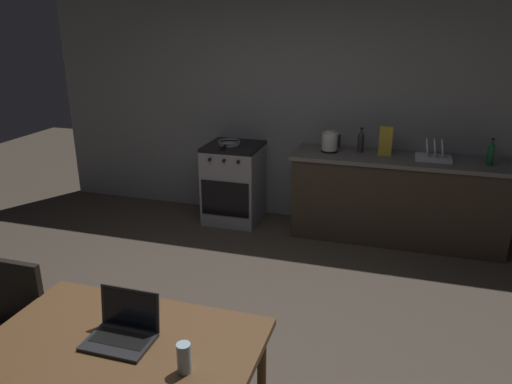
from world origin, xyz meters
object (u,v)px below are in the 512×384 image
Objects in this scene: dining_table at (123,354)px; drinking_glass at (184,358)px; electric_kettle at (330,142)px; chair at (6,329)px; stove_oven at (234,183)px; frying_pan at (229,143)px; bottle at (491,152)px; laptop at (123,331)px; cereal_box at (386,141)px; bottle_b at (361,141)px; dish_rack at (434,155)px.

drinking_glass is (0.38, -0.10, 0.14)m from dining_table.
electric_kettle is 1.54× the size of drinking_glass.
electric_kettle is at bearing 81.20° from dining_table.
stove_oven is at bearing 67.90° from chair.
stove_oven is at bearing 105.72° from drinking_glass.
stove_oven is 0.47m from frying_pan.
bottle is (1.53, -0.05, 0.02)m from electric_kettle.
stove_oven is at bearing 178.95° from bottle.
bottle is at bearing 57.54° from dining_table.
electric_kettle reaches higher than chair.
laptop reaches higher than chair.
laptop is 1.08× the size of cereal_box.
bottle_b reaches higher than frying_pan.
dish_rack reaches higher than drinking_glass.
dining_table is 4.48× the size of cereal_box.
bottle is (2.88, 3.05, 0.48)m from chair.
dish_rack is (1.15, 3.34, 0.14)m from drinking_glass.
dish_rack is 0.73m from bottle_b.
dish_rack is (-0.50, 0.05, -0.07)m from bottle.
dish_rack reaches higher than chair.
drinking_glass is (1.23, -0.24, 0.26)m from chair.
laptop is at bearing -115.52° from dish_rack.
cereal_box is at bearing -13.53° from bottle_b.
dining_table is 3.29m from electric_kettle.
cereal_box is (1.62, 0.02, 0.59)m from stove_oven.
drinking_glass is 0.42× the size of dish_rack.
stove_oven is 2.61× the size of dish_rack.
dish_rack is (2.09, 0.00, 0.49)m from stove_oven.
laptop reaches higher than stove_oven.
dining_table is 5.13× the size of bottle.
dish_rack is at bearing 0.00° from electric_kettle.
dining_table is 9.32× the size of drinking_glass.
electric_kettle reaches higher than laptop.
chair is 2.67× the size of dish_rack.
bottle_b reaches higher than chair.
drinking_glass is at bearing -74.28° from stove_oven.
electric_kettle is (1.06, 0.00, 0.55)m from stove_oven.
stove_oven is 2.77× the size of laptop.
cereal_box is at bearing 41.81° from chair.
electric_kettle is at bearing 87.91° from drinking_glass.
bottle_b is at bearing 82.97° from laptop.
dish_rack is (1.53, 3.24, 0.28)m from dining_table.
cereal_box reaches higher than drinking_glass.
cereal_box is 1.15× the size of bottle_b.
frying_pan is at bearing -178.32° from cereal_box.
stove_oven is at bearing 106.66° from laptop.
electric_kettle is 0.85× the size of bottle.
drinking_glass is (0.98, -3.31, -0.12)m from frying_pan.
cereal_box is at bearing 175.87° from bottle.
chair is 0.88m from laptop.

